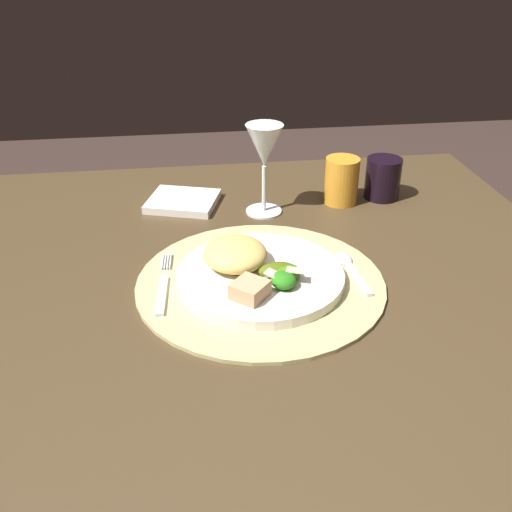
# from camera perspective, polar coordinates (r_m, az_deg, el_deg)

# --- Properties ---
(dining_table) EXTENTS (1.15, 0.92, 0.73)m
(dining_table) POSITION_cam_1_polar(r_m,az_deg,el_deg) (0.99, -3.24, -10.24)
(dining_table) COLOR #43331E
(dining_table) RESTS_ON ground
(placemat) EXTENTS (0.37, 0.37, 0.01)m
(placemat) POSITION_cam_1_polar(r_m,az_deg,el_deg) (0.85, 0.45, -2.66)
(placemat) COLOR tan
(placemat) RESTS_ON dining_table
(dinner_plate) EXTENTS (0.25, 0.25, 0.02)m
(dinner_plate) POSITION_cam_1_polar(r_m,az_deg,el_deg) (0.84, 0.46, -2.03)
(dinner_plate) COLOR silver
(dinner_plate) RESTS_ON placemat
(pasta_serving) EXTENTS (0.10, 0.10, 0.04)m
(pasta_serving) POSITION_cam_1_polar(r_m,az_deg,el_deg) (0.85, -2.11, 0.24)
(pasta_serving) COLOR #DFBE63
(pasta_serving) RESTS_ON dinner_plate
(salad_greens) EXTENTS (0.07, 0.08, 0.02)m
(salad_greens) POSITION_cam_1_polar(r_m,az_deg,el_deg) (0.82, 2.58, -1.79)
(salad_greens) COLOR #456833
(salad_greens) RESTS_ON dinner_plate
(bread_piece) EXTENTS (0.06, 0.06, 0.02)m
(bread_piece) POSITION_cam_1_polar(r_m,az_deg,el_deg) (0.78, -0.63, -3.39)
(bread_piece) COLOR tan
(bread_piece) RESTS_ON dinner_plate
(fork) EXTENTS (0.02, 0.17, 0.00)m
(fork) POSITION_cam_1_polar(r_m,az_deg,el_deg) (0.84, -9.21, -2.91)
(fork) COLOR silver
(fork) RESTS_ON placemat
(spoon) EXTENTS (0.03, 0.13, 0.01)m
(spoon) POSITION_cam_1_polar(r_m,az_deg,el_deg) (0.89, 9.18, -0.85)
(spoon) COLOR silver
(spoon) RESTS_ON placemat
(napkin) EXTENTS (0.15, 0.14, 0.01)m
(napkin) POSITION_cam_1_polar(r_m,az_deg,el_deg) (1.10, -7.29, 5.42)
(napkin) COLOR silver
(napkin) RESTS_ON dining_table
(wine_glass) EXTENTS (0.07, 0.07, 0.17)m
(wine_glass) POSITION_cam_1_polar(r_m,az_deg,el_deg) (1.02, 0.83, 10.52)
(wine_glass) COLOR silver
(wine_glass) RESTS_ON dining_table
(amber_tumbler) EXTENTS (0.06, 0.06, 0.09)m
(amber_tumbler) POSITION_cam_1_polar(r_m,az_deg,el_deg) (1.10, 8.51, 7.43)
(amber_tumbler) COLOR orange
(amber_tumbler) RESTS_ON dining_table
(dark_tumbler) EXTENTS (0.07, 0.07, 0.08)m
(dark_tumbler) POSITION_cam_1_polar(r_m,az_deg,el_deg) (1.14, 12.51, 7.56)
(dark_tumbler) COLOR black
(dark_tumbler) RESTS_ON dining_table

